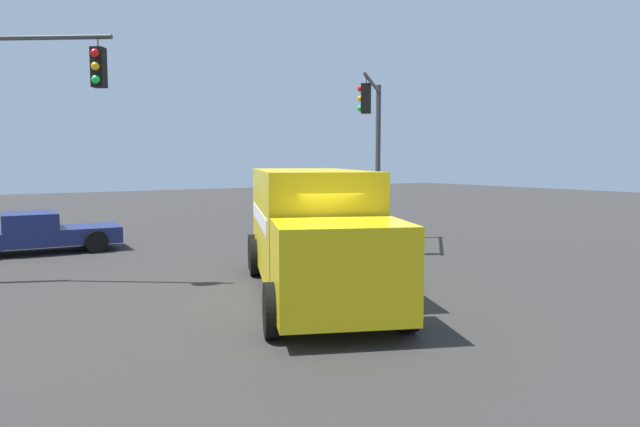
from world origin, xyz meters
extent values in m
plane|color=#33302D|center=(0.00, 0.00, 0.00)|extent=(100.00, 100.00, 0.00)
cube|color=yellow|center=(1.87, -0.57, 1.63)|extent=(6.63, 4.67, 2.56)
cube|color=yellow|center=(-1.97, 1.11, 1.20)|extent=(2.70, 2.96, 1.70)
cube|color=black|center=(-2.76, 1.45, 1.54)|extent=(0.88, 1.88, 0.88)
cube|color=#B2B2B7|center=(4.61, -1.77, 0.19)|extent=(1.10, 2.19, 0.21)
cube|color=white|center=(1.39, -1.68, 1.76)|extent=(4.77, 2.09, 0.36)
cube|color=white|center=(2.35, 0.54, 1.76)|extent=(4.77, 2.09, 0.36)
cylinder|color=black|center=(-2.42, -0.05, 0.50)|extent=(1.03, 0.66, 1.00)
cylinder|color=black|center=(-1.43, 2.22, 0.50)|extent=(1.03, 0.66, 1.00)
cylinder|color=black|center=(2.74, -2.30, 0.50)|extent=(1.03, 0.66, 1.00)
cylinder|color=black|center=(3.73, -0.03, 0.50)|extent=(1.03, 0.66, 1.00)
cylinder|color=black|center=(3.71, -2.72, 0.50)|extent=(1.03, 0.66, 1.00)
cylinder|color=black|center=(4.70, -0.45, 0.50)|extent=(1.03, 0.66, 1.00)
cylinder|color=#38383D|center=(7.75, -7.50, 3.05)|extent=(0.20, 0.20, 6.10)
cylinder|color=#38383D|center=(6.08, -5.89, 5.85)|extent=(3.42, 3.32, 0.12)
cylinder|color=#38383D|center=(4.67, -4.52, 5.73)|extent=(0.03, 0.03, 0.25)
cube|color=black|center=(4.67, -4.52, 5.13)|extent=(0.42, 0.42, 0.95)
sphere|color=red|center=(4.79, -4.39, 5.44)|extent=(0.20, 0.20, 0.20)
sphere|color=#EFA314|center=(4.79, -4.39, 5.13)|extent=(0.20, 0.20, 0.20)
sphere|color=#19CC4C|center=(4.79, -4.39, 4.82)|extent=(0.20, 0.20, 0.20)
cylinder|color=#38383D|center=(5.64, 5.28, 6.09)|extent=(2.84, 3.73, 0.12)
cylinder|color=#38383D|center=(4.48, 3.73, 5.97)|extent=(0.03, 0.03, 0.25)
cube|color=black|center=(4.48, 3.73, 5.37)|extent=(0.42, 0.42, 0.95)
sphere|color=red|center=(4.34, 3.84, 5.68)|extent=(0.20, 0.20, 0.20)
sphere|color=#EFA314|center=(4.34, 3.84, 5.37)|extent=(0.20, 0.20, 0.20)
sphere|color=#19CC4C|center=(4.34, 3.84, 5.06)|extent=(0.20, 0.20, 0.20)
cube|color=navy|center=(11.32, 4.65, 0.83)|extent=(2.07, 1.84, 1.10)
cube|color=black|center=(11.32, 4.65, 1.12)|extent=(1.89, 1.56, 0.48)
cube|color=navy|center=(11.18, 2.81, 0.56)|extent=(2.09, 2.14, 0.55)
cylinder|color=black|center=(10.17, 2.77, 0.38)|extent=(0.29, 0.78, 0.76)
cylinder|color=black|center=(12.18, 2.62, 0.38)|extent=(0.29, 0.78, 0.76)
camera|label=1|loc=(-10.21, 6.91, 3.14)|focal=32.19mm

